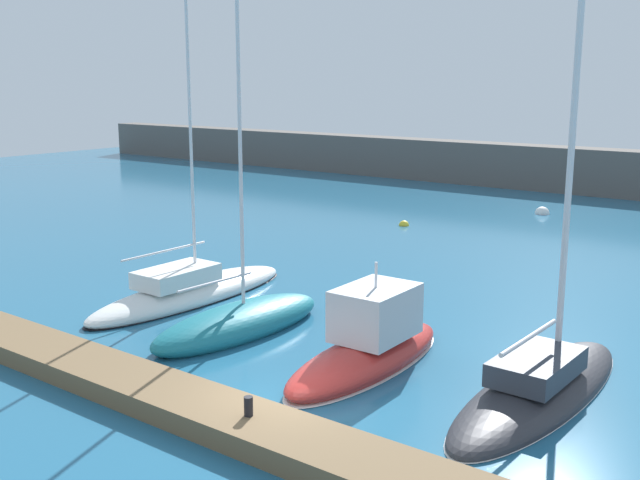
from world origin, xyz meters
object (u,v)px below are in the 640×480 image
sailboat_teal_second (239,321)px  motorboat_red_third (369,345)px  mooring_buoy_yellow (404,225)px  sailboat_white_nearest (190,291)px  sailboat_charcoal_fourth (540,385)px  mooring_buoy_white (542,214)px  dock_bollard (248,406)px

sailboat_teal_second → motorboat_red_third: (4.71, 0.18, 0.20)m
sailboat_teal_second → mooring_buoy_yellow: 18.80m
sailboat_white_nearest → motorboat_red_third: 8.77m
sailboat_teal_second → sailboat_charcoal_fourth: size_ratio=0.89×
motorboat_red_third → mooring_buoy_white: (-5.11, 25.88, -0.56)m
motorboat_red_third → sailboat_charcoal_fourth: bearing=-81.2°
sailboat_teal_second → sailboat_charcoal_fourth: (9.27, 0.98, -0.10)m
sailboat_teal_second → mooring_buoy_white: 26.06m
mooring_buoy_white → dock_bollard: bearing=-80.1°
sailboat_white_nearest → mooring_buoy_yellow: (-1.01, 16.51, -0.30)m
mooring_buoy_white → mooring_buoy_yellow: 9.14m
motorboat_red_third → dock_bollard: size_ratio=15.65×
motorboat_red_third → dock_bollard: motorboat_red_third is taller
motorboat_red_third → sailboat_teal_second: bearing=91.1°
motorboat_red_third → sailboat_charcoal_fourth: 4.64m
sailboat_teal_second → mooring_buoy_white: sailboat_teal_second is taller
sailboat_teal_second → sailboat_charcoal_fourth: sailboat_charcoal_fourth is taller
motorboat_red_third → sailboat_charcoal_fourth: size_ratio=0.43×
motorboat_red_third → mooring_buoy_white: bearing=10.1°
sailboat_teal_second → mooring_buoy_yellow: bearing=18.6°
mooring_buoy_yellow → sailboat_teal_second: bearing=-74.7°
sailboat_charcoal_fourth → dock_bollard: bearing=146.1°
mooring_buoy_yellow → dock_bollard: (9.99, -23.21, 0.74)m
sailboat_teal_second → motorboat_red_third: sailboat_teal_second is taller
dock_bollard → mooring_buoy_white: bearing=99.9°
sailboat_white_nearest → sailboat_teal_second: (3.94, -1.62, 0.07)m
sailboat_charcoal_fourth → mooring_buoy_yellow: bearing=40.7°
mooring_buoy_white → mooring_buoy_yellow: bearing=-119.9°
dock_bollard → motorboat_red_third: bearing=93.6°
sailboat_teal_second → dock_bollard: 7.16m
sailboat_charcoal_fourth → sailboat_white_nearest: bearing=88.2°
sailboat_charcoal_fourth → mooring_buoy_white: 26.88m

